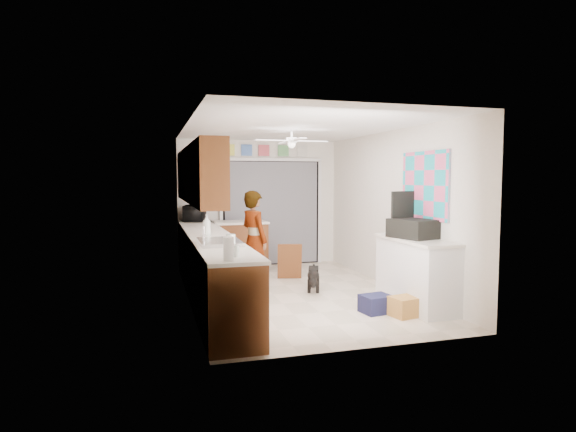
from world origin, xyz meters
TOP-DOWN VIEW (x-y plane):
  - floor at (0.00, 0.00)m, footprint 5.00×5.00m
  - ceiling at (0.00, 0.00)m, footprint 5.00×5.00m
  - wall_back at (0.00, 2.50)m, footprint 3.20×0.00m
  - wall_front at (0.00, -2.50)m, footprint 3.20×0.00m
  - wall_left at (-1.60, 0.00)m, footprint 0.00×5.00m
  - wall_right at (1.60, 0.00)m, footprint 0.00×5.00m
  - left_base_cabinets at (-1.30, 0.00)m, footprint 0.60×4.80m
  - left_countertop at (-1.29, 0.00)m, footprint 0.62×4.80m
  - upper_cabinets at (-1.44, 0.20)m, footprint 0.32×4.00m
  - sink_basin at (-1.29, -1.00)m, footprint 0.50×0.76m
  - faucet at (-1.48, -1.00)m, footprint 0.03×0.03m
  - peninsula_base at (-0.50, 2.00)m, footprint 1.00×0.60m
  - peninsula_top at (-0.50, 2.00)m, footprint 1.04×0.64m
  - back_opening_recess at (0.25, 2.47)m, footprint 2.00×0.06m
  - curtain_panel at (0.25, 2.43)m, footprint 1.90×0.03m
  - door_trim_left at (-0.77, 2.44)m, footprint 0.06×0.04m
  - door_trim_right at (1.27, 2.44)m, footprint 0.06×0.04m
  - door_trim_head at (0.25, 2.44)m, footprint 2.10×0.04m
  - header_frame_0 at (-0.60, 2.47)m, footprint 0.22×0.02m
  - header_frame_1 at (-0.25, 2.47)m, footprint 0.22×0.02m
  - header_frame_2 at (0.10, 2.47)m, footprint 0.22×0.02m
  - header_frame_3 at (0.50, 2.47)m, footprint 0.22×0.02m
  - header_frame_4 at (0.90, 2.47)m, footprint 0.22×0.02m
  - route66_sign at (-0.95, 2.47)m, footprint 0.22×0.02m
  - right_counter_base at (1.35, -1.20)m, footprint 0.50×1.40m
  - right_counter_top at (1.34, -1.20)m, footprint 0.54×1.44m
  - abstract_painting at (1.58, -1.00)m, footprint 0.03×1.15m
  - ceiling_fan at (0.00, 0.20)m, footprint 1.14×1.14m
  - microwave at (-1.30, 2.22)m, footprint 0.49×0.62m
  - soap_bottle at (-1.34, -0.12)m, footprint 0.15×0.15m
  - cup at (-1.21, -1.28)m, footprint 0.14×0.14m
  - jar_a at (-1.20, -1.33)m, footprint 0.13×0.13m
  - jar_b at (-1.27, -2.03)m, footprint 0.11×0.11m
  - paper_towel_roll at (-1.37, -2.25)m, footprint 0.13×0.13m
  - suitcase at (1.32, -1.16)m, footprint 0.59×0.70m
  - suitcase_rim at (1.32, -1.16)m, footprint 0.58×0.68m
  - suitcase_lid at (1.32, -0.87)m, footprint 0.41×0.14m
  - cardboard_box at (1.00, -1.57)m, footprint 0.45×0.37m
  - navy_crate at (0.70, -1.32)m, footprint 0.42×0.37m
  - cabinet_door_panel at (0.20, 0.98)m, footprint 0.44×0.25m
  - man at (-0.54, 0.45)m, footprint 0.55×0.66m
  - dog at (0.31, 0.04)m, footprint 0.39×0.57m

SIDE VIEW (x-z plane):
  - floor at x=0.00m, z-range 0.00..0.00m
  - navy_crate at x=0.70m, z-range 0.00..0.23m
  - cardboard_box at x=1.00m, z-range 0.00..0.25m
  - dog at x=0.31m, z-range 0.00..0.41m
  - cabinet_door_panel at x=0.20m, z-range 0.00..0.62m
  - left_base_cabinets at x=-1.30m, z-range 0.00..0.90m
  - peninsula_base at x=-0.50m, z-range 0.00..0.90m
  - right_counter_base at x=1.35m, z-range 0.00..0.90m
  - man at x=-0.54m, z-range 0.00..1.56m
  - left_countertop at x=-1.29m, z-range 0.90..0.94m
  - peninsula_top at x=-0.50m, z-range 0.90..0.94m
  - right_counter_top at x=1.34m, z-range 0.90..0.94m
  - sink_basin at x=-1.29m, z-range 0.92..0.98m
  - suitcase_rim at x=1.32m, z-range 0.95..0.97m
  - cup at x=-1.21m, z-range 0.94..1.02m
  - jar_b at x=-1.27m, z-range 0.94..1.06m
  - jar_a at x=-1.20m, z-range 0.94..1.09m
  - faucet at x=-1.48m, z-range 0.94..1.16m
  - back_opening_recess at x=0.25m, z-range 0.00..2.10m
  - door_trim_left at x=-0.77m, z-range 0.00..2.10m
  - door_trim_right at x=1.27m, z-range 0.00..2.10m
  - curtain_panel at x=0.25m, z-range 0.03..2.08m
  - paper_towel_roll at x=-1.37m, z-range 0.94..1.17m
  - suitcase at x=1.32m, z-range 0.94..1.20m
  - microwave at x=-1.30m, z-range 0.94..1.24m
  - soap_bottle at x=-1.34m, z-range 0.94..1.24m
  - wall_back at x=0.00m, z-range -0.35..2.85m
  - wall_front at x=0.00m, z-range -0.35..2.85m
  - wall_left at x=-1.60m, z-range -1.25..3.75m
  - wall_right at x=1.60m, z-range -1.25..3.75m
  - suitcase_lid at x=1.32m, z-range 1.07..1.57m
  - abstract_painting at x=1.58m, z-range 1.17..2.12m
  - upper_cabinets at x=-1.44m, z-range 1.40..2.20m
  - door_trim_head at x=0.25m, z-range 2.09..2.15m
  - header_frame_0 at x=-0.60m, z-range 2.19..2.41m
  - header_frame_1 at x=-0.25m, z-range 2.19..2.41m
  - header_frame_2 at x=0.10m, z-range 2.19..2.41m
  - header_frame_3 at x=0.50m, z-range 2.19..2.41m
  - header_frame_4 at x=0.90m, z-range 2.19..2.41m
  - route66_sign at x=-0.95m, z-range 2.17..2.43m
  - ceiling_fan at x=0.00m, z-range 2.20..2.44m
  - ceiling at x=0.00m, z-range 2.50..2.50m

